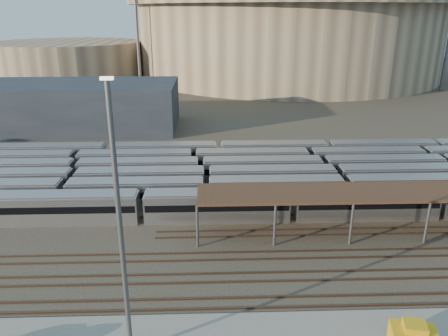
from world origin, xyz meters
TOP-DOWN VIEW (x-y plane):
  - ground at (0.00, 0.00)m, footprint 420.00×420.00m
  - subway_trains at (-5.41, 18.50)m, footprint 124.82×23.90m
  - empty_tracks at (0.00, -5.00)m, footprint 170.00×9.62m
  - stadium at (25.00, 140.00)m, footprint 124.00×124.00m
  - secondary_arena at (-60.00, 130.00)m, footprint 56.00×56.00m
  - service_building at (-35.00, 55.00)m, footprint 42.00×20.00m
  - floodlight_0 at (-30.00, 110.00)m, footprint 4.00×1.00m
  - floodlight_3 at (-10.00, 160.00)m, footprint 4.00×1.00m
  - yard_light_pole at (-12.74, -14.78)m, footprint 0.81×0.36m

SIDE VIEW (x-z plane):
  - ground at x=0.00m, z-range 0.00..0.00m
  - empty_tracks at x=0.00m, z-range 0.00..0.18m
  - subway_trains at x=-5.41m, z-range 0.00..3.60m
  - service_building at x=-35.00m, z-range 0.00..10.00m
  - secondary_arena at x=-60.00m, z-range 0.00..14.00m
  - yard_light_pole at x=-12.74m, z-range 0.28..21.17m
  - stadium at x=25.00m, z-range 0.22..32.72m
  - floodlight_0 at x=-30.00m, z-range 1.45..39.85m
  - floodlight_3 at x=-10.00m, z-range 1.45..39.85m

